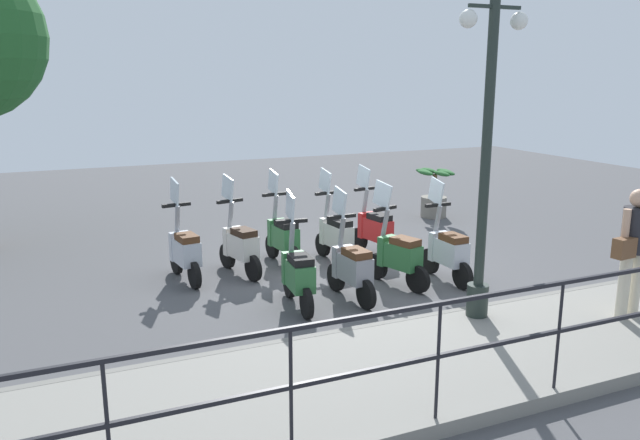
{
  "coord_description": "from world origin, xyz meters",
  "views": [
    {
      "loc": [
        -8.26,
        4.2,
        3.04
      ],
      "look_at": [
        0.2,
        0.5,
        0.9
      ],
      "focal_mm": 35.0,
      "sensor_mm": 36.0,
      "label": 1
    }
  ],
  "objects_px": {
    "scooter_far_4": "(184,250)",
    "scooter_far_0": "(374,228)",
    "scooter_near_1": "(398,255)",
    "scooter_far_2": "(282,236)",
    "lamp_post_near": "(485,174)",
    "potted_palm": "(434,197)",
    "scooter_near_3": "(298,273)",
    "scooter_far_3": "(240,245)",
    "pedestrian_with_bag": "(634,244)",
    "scooter_near_2": "(351,266)",
    "scooter_far_1": "(335,234)",
    "scooter_near_0": "(447,250)"
  },
  "relations": [
    {
      "from": "scooter_far_3",
      "to": "scooter_far_2",
      "type": "bearing_deg",
      "value": -85.32
    },
    {
      "from": "scooter_near_3",
      "to": "scooter_far_2",
      "type": "height_order",
      "value": "same"
    },
    {
      "from": "scooter_near_2",
      "to": "scooter_far_2",
      "type": "height_order",
      "value": "same"
    },
    {
      "from": "scooter_far_0",
      "to": "scooter_far_3",
      "type": "relative_size",
      "value": 1.0
    },
    {
      "from": "lamp_post_near",
      "to": "scooter_near_1",
      "type": "relative_size",
      "value": 2.6
    },
    {
      "from": "lamp_post_near",
      "to": "scooter_near_3",
      "type": "relative_size",
      "value": 2.6
    },
    {
      "from": "scooter_near_2",
      "to": "scooter_near_3",
      "type": "bearing_deg",
      "value": 85.16
    },
    {
      "from": "scooter_near_1",
      "to": "scooter_far_0",
      "type": "xyz_separation_m",
      "value": [
        1.57,
        -0.46,
        0.0
      ]
    },
    {
      "from": "scooter_far_0",
      "to": "potted_palm",
      "type": "bearing_deg",
      "value": -59.66
    },
    {
      "from": "scooter_near_2",
      "to": "scooter_near_3",
      "type": "distance_m",
      "value": 0.79
    },
    {
      "from": "scooter_near_0",
      "to": "scooter_near_2",
      "type": "height_order",
      "value": "same"
    },
    {
      "from": "scooter_near_2",
      "to": "scooter_far_0",
      "type": "bearing_deg",
      "value": -40.47
    },
    {
      "from": "scooter_near_2",
      "to": "scooter_far_3",
      "type": "distance_m",
      "value": 2.02
    },
    {
      "from": "potted_palm",
      "to": "scooter_near_1",
      "type": "bearing_deg",
      "value": 140.01
    },
    {
      "from": "scooter_near_1",
      "to": "pedestrian_with_bag",
      "type": "bearing_deg",
      "value": -161.33
    },
    {
      "from": "potted_palm",
      "to": "scooter_far_2",
      "type": "xyz_separation_m",
      "value": [
        -2.01,
        4.29,
        0.04
      ]
    },
    {
      "from": "scooter_near_3",
      "to": "scooter_far_4",
      "type": "height_order",
      "value": "same"
    },
    {
      "from": "potted_palm",
      "to": "scooter_far_4",
      "type": "height_order",
      "value": "scooter_far_4"
    },
    {
      "from": "scooter_far_4",
      "to": "scooter_far_0",
      "type": "bearing_deg",
      "value": -95.64
    },
    {
      "from": "scooter_far_1",
      "to": "scooter_near_2",
      "type": "bearing_deg",
      "value": 156.1
    },
    {
      "from": "scooter_near_0",
      "to": "scooter_far_1",
      "type": "bearing_deg",
      "value": 34.39
    },
    {
      "from": "potted_palm",
      "to": "scooter_near_1",
      "type": "relative_size",
      "value": 0.69
    },
    {
      "from": "scooter_near_1",
      "to": "scooter_far_1",
      "type": "height_order",
      "value": "same"
    },
    {
      "from": "scooter_near_0",
      "to": "scooter_far_0",
      "type": "relative_size",
      "value": 1.0
    },
    {
      "from": "pedestrian_with_bag",
      "to": "scooter_far_1",
      "type": "relative_size",
      "value": 1.03
    },
    {
      "from": "scooter_far_0",
      "to": "scooter_far_2",
      "type": "bearing_deg",
      "value": 76.51
    },
    {
      "from": "scooter_near_3",
      "to": "scooter_far_3",
      "type": "bearing_deg",
      "value": 15.24
    },
    {
      "from": "scooter_far_3",
      "to": "scooter_far_4",
      "type": "bearing_deg",
      "value": 75.91
    },
    {
      "from": "scooter_near_2",
      "to": "scooter_near_0",
      "type": "bearing_deg",
      "value": -89.05
    },
    {
      "from": "pedestrian_with_bag",
      "to": "scooter_near_0",
      "type": "relative_size",
      "value": 1.03
    },
    {
      "from": "scooter_far_2",
      "to": "pedestrian_with_bag",
      "type": "bearing_deg",
      "value": -149.93
    },
    {
      "from": "scooter_near_3",
      "to": "scooter_far_3",
      "type": "relative_size",
      "value": 1.0
    },
    {
      "from": "scooter_near_3",
      "to": "scooter_far_0",
      "type": "relative_size",
      "value": 1.0
    },
    {
      "from": "scooter_near_2",
      "to": "scooter_near_1",
      "type": "bearing_deg",
      "value": -78.36
    },
    {
      "from": "scooter_near_1",
      "to": "scooter_far_2",
      "type": "height_order",
      "value": "same"
    },
    {
      "from": "scooter_far_0",
      "to": "scooter_far_4",
      "type": "relative_size",
      "value": 1.0
    },
    {
      "from": "pedestrian_with_bag",
      "to": "scooter_far_0",
      "type": "relative_size",
      "value": 1.03
    },
    {
      "from": "scooter_far_1",
      "to": "scooter_far_3",
      "type": "height_order",
      "value": "same"
    },
    {
      "from": "scooter_near_1",
      "to": "scooter_near_2",
      "type": "height_order",
      "value": "same"
    },
    {
      "from": "scooter_near_2",
      "to": "scooter_far_4",
      "type": "relative_size",
      "value": 1.0
    },
    {
      "from": "potted_palm",
      "to": "scooter_near_3",
      "type": "xyz_separation_m",
      "value": [
        -3.95,
        4.79,
        0.04
      ]
    },
    {
      "from": "pedestrian_with_bag",
      "to": "lamp_post_near",
      "type": "bearing_deg",
      "value": 59.43
    },
    {
      "from": "potted_palm",
      "to": "scooter_far_0",
      "type": "relative_size",
      "value": 0.69
    },
    {
      "from": "scooter_near_2",
      "to": "scooter_far_4",
      "type": "height_order",
      "value": "same"
    },
    {
      "from": "scooter_far_1",
      "to": "scooter_far_4",
      "type": "distance_m",
      "value": 2.49
    },
    {
      "from": "scooter_near_1",
      "to": "scooter_far_4",
      "type": "bearing_deg",
      "value": 45.7
    },
    {
      "from": "scooter_near_3",
      "to": "pedestrian_with_bag",
      "type": "bearing_deg",
      "value": -118.06
    },
    {
      "from": "lamp_post_near",
      "to": "potted_palm",
      "type": "height_order",
      "value": "lamp_post_near"
    },
    {
      "from": "scooter_near_1",
      "to": "scooter_far_4",
      "type": "xyz_separation_m",
      "value": [
        1.48,
        2.82,
        0.0
      ]
    },
    {
      "from": "pedestrian_with_bag",
      "to": "scooter_near_2",
      "type": "bearing_deg",
      "value": 43.95
    }
  ]
}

